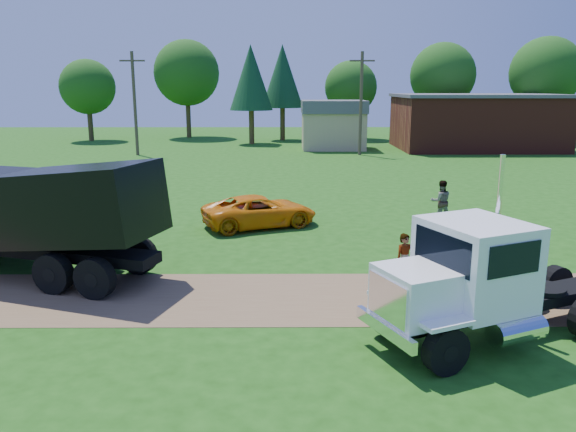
{
  "coord_description": "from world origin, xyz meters",
  "views": [
    {
      "loc": [
        -0.77,
        -15.52,
        6.07
      ],
      "look_at": [
        -0.65,
        3.73,
        1.6
      ],
      "focal_mm": 35.0,
      "sensor_mm": 36.0,
      "label": 1
    }
  ],
  "objects_px": {
    "black_dump_truck": "(38,213)",
    "navy_truck": "(34,216)",
    "white_semi_tractor": "(477,282)",
    "orange_pickup": "(260,211)",
    "spectator_a": "(405,261)"
  },
  "relations": [
    {
      "from": "black_dump_truck",
      "to": "navy_truck",
      "type": "relative_size",
      "value": 1.48
    },
    {
      "from": "white_semi_tractor",
      "to": "orange_pickup",
      "type": "relative_size",
      "value": 1.48
    },
    {
      "from": "navy_truck",
      "to": "orange_pickup",
      "type": "xyz_separation_m",
      "value": [
        8.24,
        3.71,
        -0.64
      ]
    },
    {
      "from": "white_semi_tractor",
      "to": "spectator_a",
      "type": "xyz_separation_m",
      "value": [
        -0.91,
        3.74,
        -0.67
      ]
    },
    {
      "from": "navy_truck",
      "to": "orange_pickup",
      "type": "relative_size",
      "value": 1.23
    },
    {
      "from": "white_semi_tractor",
      "to": "spectator_a",
      "type": "bearing_deg",
      "value": 80.11
    },
    {
      "from": "white_semi_tractor",
      "to": "navy_truck",
      "type": "bearing_deg",
      "value": 127.26
    },
    {
      "from": "white_semi_tractor",
      "to": "orange_pickup",
      "type": "bearing_deg",
      "value": 92.74
    },
    {
      "from": "black_dump_truck",
      "to": "navy_truck",
      "type": "xyz_separation_m",
      "value": [
        -1.45,
        2.91,
        -0.79
      ]
    },
    {
      "from": "white_semi_tractor",
      "to": "black_dump_truck",
      "type": "xyz_separation_m",
      "value": [
        -12.47,
        4.85,
        0.61
      ]
    },
    {
      "from": "black_dump_truck",
      "to": "orange_pickup",
      "type": "xyz_separation_m",
      "value": [
        6.79,
        6.62,
        -1.44
      ]
    },
    {
      "from": "navy_truck",
      "to": "black_dump_truck",
      "type": "bearing_deg",
      "value": -81.55
    },
    {
      "from": "orange_pickup",
      "to": "spectator_a",
      "type": "relative_size",
      "value": 2.93
    },
    {
      "from": "black_dump_truck",
      "to": "spectator_a",
      "type": "relative_size",
      "value": 5.32
    },
    {
      "from": "white_semi_tractor",
      "to": "black_dump_truck",
      "type": "relative_size",
      "value": 0.82
    }
  ]
}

